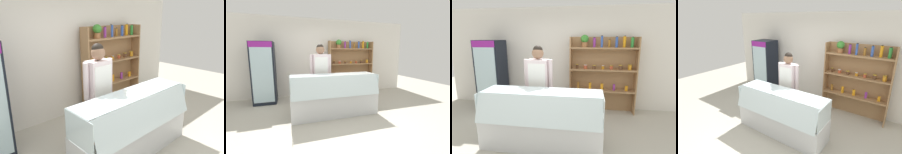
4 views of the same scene
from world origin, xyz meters
TOP-DOWN VIEW (x-y plane):
  - ground_plane at (0.00, 0.00)m, footprint 12.00×12.00m
  - back_wall at (0.00, 2.13)m, footprint 6.80×0.10m
  - drinks_fridge at (-1.83, 1.60)m, footprint 0.64×0.59m
  - shelving_unit at (1.04, 1.86)m, footprint 1.65×0.29m
  - deli_display_case at (-0.07, 0.14)m, footprint 2.10×0.71m
  - shop_clerk at (-0.28, 0.72)m, footprint 0.59×0.25m

SIDE VIEW (x-z plane):
  - ground_plane at x=0.00m, z-range 0.00..0.00m
  - deli_display_case at x=-0.07m, z-range -0.19..0.82m
  - drinks_fridge at x=-1.83m, z-range 0.00..1.85m
  - shop_clerk at x=-0.28m, z-range 0.17..1.93m
  - shelving_unit at x=1.04m, z-range 0.11..2.09m
  - back_wall at x=0.00m, z-range 0.00..2.70m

